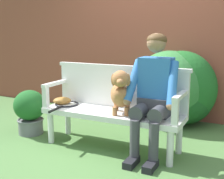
{
  "coord_description": "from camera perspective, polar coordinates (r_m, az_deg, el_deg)",
  "views": [
    {
      "loc": [
        1.45,
        -2.95,
        1.34
      ],
      "look_at": [
        0.0,
        0.0,
        0.68
      ],
      "focal_mm": 48.44,
      "sensor_mm": 36.0,
      "label": 1
    }
  ],
  "objects": [
    {
      "name": "ground_plane",
      "position": [
        3.55,
        0.0,
        -10.87
      ],
      "size": [
        40.0,
        40.0,
        0.0
      ],
      "primitive_type": "plane",
      "color": "#4C753D"
    },
    {
      "name": "brick_garden_fence",
      "position": [
        4.8,
        8.71,
        9.64
      ],
      "size": [
        8.0,
        0.3,
        2.43
      ],
      "primitive_type": "cube",
      "color": "brown",
      "rests_on": "ground"
    },
    {
      "name": "hedge_bush_mid_left",
      "position": [
        4.41,
        10.81,
        0.42
      ],
      "size": [
        1.07,
        1.04,
        1.05
      ],
      "primitive_type": "ellipsoid",
      "color": "#337538",
      "rests_on": "ground"
    },
    {
      "name": "hedge_bush_far_right",
      "position": [
        4.39,
        12.89,
        0.29
      ],
      "size": [
        1.0,
        0.68,
        1.05
      ],
      "primitive_type": "ellipsoid",
      "color": "#1E5B23",
      "rests_on": "ground"
    },
    {
      "name": "hedge_bush_far_left",
      "position": [
        4.45,
        12.65,
        -2.16
      ],
      "size": [
        0.9,
        0.84,
        0.66
      ],
      "primitive_type": "ellipsoid",
      "color": "#194C1E",
      "rests_on": "ground"
    },
    {
      "name": "garden_bench",
      "position": [
        3.43,
        0.0,
        -5.07
      ],
      "size": [
        1.62,
        0.48,
        0.43
      ],
      "color": "white",
      "rests_on": "ground"
    },
    {
      "name": "bench_backrest",
      "position": [
        3.54,
        1.5,
        0.66
      ],
      "size": [
        1.66,
        0.06,
        0.5
      ],
      "color": "white",
      "rests_on": "garden_bench"
    },
    {
      "name": "bench_armrest_left_end",
      "position": [
        3.7,
        -11.35,
        0.03
      ],
      "size": [
        0.06,
        0.48,
        0.28
      ],
      "color": "white",
      "rests_on": "garden_bench"
    },
    {
      "name": "bench_armrest_right_end",
      "position": [
        3.03,
        12.42,
        -2.46
      ],
      "size": [
        0.06,
        0.48,
        0.28
      ],
      "color": "white",
      "rests_on": "garden_bench"
    },
    {
      "name": "person_seated",
      "position": [
        3.16,
        7.81,
        -0.33
      ],
      "size": [
        0.56,
        0.64,
        1.3
      ],
      "color": "black",
      "rests_on": "ground"
    },
    {
      "name": "dog_on_bench",
      "position": [
        3.24,
        1.75,
        -0.44
      ],
      "size": [
        0.35,
        0.49,
        0.5
      ],
      "color": "#AD7042",
      "rests_on": "garden_bench"
    },
    {
      "name": "tennis_racket",
      "position": [
        3.72,
        -8.73,
        -2.81
      ],
      "size": [
        0.32,
        0.57,
        0.03
      ],
      "color": "black",
      "rests_on": "garden_bench"
    },
    {
      "name": "baseball_glove",
      "position": [
        3.77,
        -9.4,
        -2.1
      ],
      "size": [
        0.28,
        0.27,
        0.09
      ],
      "primitive_type": "ellipsoid",
      "rotation": [
        0.0,
        0.0,
        0.64
      ],
      "color": "#9E6B2D",
      "rests_on": "garden_bench"
    },
    {
      "name": "potted_plant",
      "position": [
        4.06,
        -15.23,
        -3.78
      ],
      "size": [
        0.41,
        0.41,
        0.58
      ],
      "color": "slate",
      "rests_on": "ground"
    }
  ]
}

